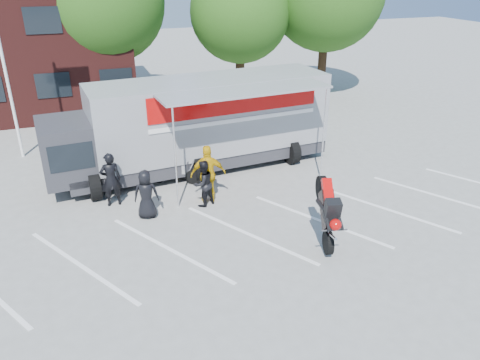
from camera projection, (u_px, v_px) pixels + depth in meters
ground at (254, 253)px, 13.11m from camera, size 100.00×100.00×0.00m
parking_bay_lines at (242, 235)px, 13.96m from camera, size 18.09×13.33×0.01m
flagpole at (4, 31)px, 17.59m from camera, size 1.61×0.12×8.00m
tree_left at (104, 2)px, 23.80m from camera, size 6.12×6.12×8.64m
tree_mid at (240, 13)px, 25.36m from camera, size 5.44×5.44×7.68m
transporter_truck at (201, 168)px, 18.54m from camera, size 11.41×6.18×3.51m
parked_motorcycle at (176, 183)px, 17.26m from camera, size 1.98×1.38×0.99m
stunt_bike_rider at (320, 241)px, 13.67m from camera, size 1.33×2.05×2.22m
spectator_leather_a at (146, 194)px, 14.62m from camera, size 0.89×0.69×1.61m
spectator_leather_b at (111, 180)px, 15.33m from camera, size 0.69×0.47×1.86m
spectator_leather_c at (203, 183)px, 15.37m from camera, size 0.95×0.86×1.59m
spectator_hivis at (208, 174)px, 15.54m from camera, size 1.24×0.68×2.01m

